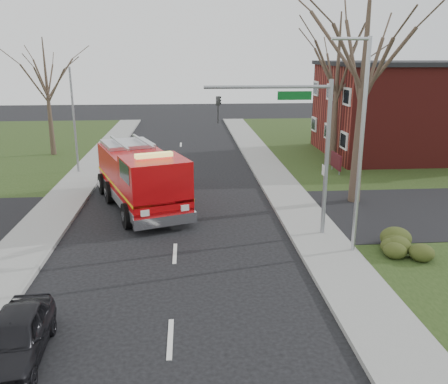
{
  "coord_description": "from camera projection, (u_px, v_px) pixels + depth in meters",
  "views": [
    {
      "loc": [
        0.62,
        -17.82,
        7.78
      ],
      "look_at": [
        2.15,
        1.91,
        2.0
      ],
      "focal_mm": 38.0,
      "sensor_mm": 36.0,
      "label": 1
    }
  ],
  "objects": [
    {
      "name": "parked_car_maroon",
      "position": [
        15.0,
        337.0,
        12.39
      ],
      "size": [
        1.75,
        3.9,
        1.3
      ],
      "primitive_type": "imported",
      "rotation": [
        0.0,
        0.0,
        0.06
      ],
      "color": "black",
      "rests_on": "ground"
    },
    {
      "name": "bare_tree_left",
      "position": [
        47.0,
        84.0,
        36.03
      ],
      "size": [
        4.5,
        4.5,
        9.0
      ],
      "color": "#3C3024",
      "rests_on": "ground"
    },
    {
      "name": "traffic_signal_mast",
      "position": [
        298.0,
        131.0,
        19.7
      ],
      "size": [
        5.29,
        0.18,
        6.8
      ],
      "color": "gray",
      "rests_on": "ground"
    },
    {
      "name": "bare_tree_near",
      "position": [
        365.0,
        62.0,
        23.56
      ],
      "size": [
        6.0,
        6.0,
        12.0
      ],
      "color": "#3C3024",
      "rests_on": "ground"
    },
    {
      "name": "streetlight_pole",
      "position": [
        360.0,
        142.0,
        17.97
      ],
      "size": [
        1.48,
        0.16,
        8.4
      ],
      "color": "#B7BABF",
      "rests_on": "ground"
    },
    {
      "name": "hedge_corner",
      "position": [
        402.0,
        243.0,
        18.74
      ],
      "size": [
        2.8,
        2.0,
        0.9
      ],
      "primitive_type": "ellipsoid",
      "color": "#293714",
      "rests_on": "lawn_right"
    },
    {
      "name": "health_center_sign",
      "position": [
        336.0,
        161.0,
        31.69
      ],
      "size": [
        0.12,
        2.0,
        1.4
      ],
      "color": "#471018",
      "rests_on": "ground"
    },
    {
      "name": "sidewalk_left",
      "position": [
        17.0,
        257.0,
        18.71
      ],
      "size": [
        2.4,
        80.0,
        0.15
      ],
      "primitive_type": "cube",
      "color": "gray",
      "rests_on": "ground"
    },
    {
      "name": "fire_engine",
      "position": [
        141.0,
        179.0,
        24.57
      ],
      "size": [
        5.57,
        8.94,
        3.41
      ],
      "rotation": [
        0.0,
        0.0,
        0.34
      ],
      "color": "#BB080B",
      "rests_on": "ground"
    },
    {
      "name": "ground",
      "position": [
        175.0,
        254.0,
        19.19
      ],
      "size": [
        120.0,
        120.0,
        0.0
      ],
      "primitive_type": "plane",
      "color": "black",
      "rests_on": "ground"
    },
    {
      "name": "brick_building",
      "position": [
        424.0,
        109.0,
        36.8
      ],
      "size": [
        15.4,
        10.4,
        7.25
      ],
      "color": "maroon",
      "rests_on": "ground"
    },
    {
      "name": "utility_pole_far",
      "position": [
        74.0,
        122.0,
        31.1
      ],
      "size": [
        0.14,
        0.14,
        7.0
      ],
      "primitive_type": "cylinder",
      "color": "gray",
      "rests_on": "ground"
    },
    {
      "name": "bare_tree_far",
      "position": [
        338.0,
        73.0,
        32.55
      ],
      "size": [
        5.25,
        5.25,
        10.5
      ],
      "color": "#3C3024",
      "rests_on": "ground"
    },
    {
      "name": "sidewalk_right",
      "position": [
        325.0,
        247.0,
        19.63
      ],
      "size": [
        2.4,
        80.0,
        0.15
      ],
      "primitive_type": "cube",
      "color": "gray",
      "rests_on": "ground"
    }
  ]
}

